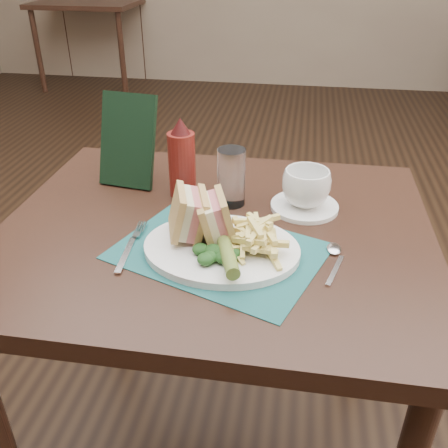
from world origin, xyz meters
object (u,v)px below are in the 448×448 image
(drinking_glass, at_px, (231,177))
(check_presenter, at_px, (128,141))
(sandwich_half_a, at_px, (177,214))
(coffee_cup, at_px, (306,188))
(table_main, at_px, (216,356))
(saucer, at_px, (304,206))
(sandwich_half_b, at_px, (204,218))
(table_bg_left, at_px, (93,44))
(plate, at_px, (221,249))
(placemat, at_px, (219,251))
(ketchup_bottle, at_px, (182,158))

(drinking_glass, relative_size, check_presenter, 0.59)
(sandwich_half_a, xyz_separation_m, coffee_cup, (0.24, 0.19, -0.02))
(table_main, height_order, drinking_glass, drinking_glass)
(saucer, relative_size, drinking_glass, 1.15)
(sandwich_half_b, bearing_deg, check_presenter, 114.12)
(table_bg_left, relative_size, plate, 3.00)
(saucer, bearing_deg, coffee_cup, 180.00)
(saucer, bearing_deg, placemat, -128.14)
(table_main, xyz_separation_m, drinking_glass, (0.02, 0.11, 0.44))
(sandwich_half_b, bearing_deg, ketchup_bottle, 95.74)
(table_main, height_order, check_presenter, check_presenter)
(table_main, distance_m, ketchup_bottle, 0.50)
(sandwich_half_a, xyz_separation_m, ketchup_bottle, (-0.04, 0.21, 0.03))
(placemat, relative_size, ketchup_bottle, 2.04)
(sandwich_half_a, bearing_deg, table_main, 35.84)
(ketchup_bottle, height_order, check_presenter, check_presenter)
(sandwich_half_a, distance_m, coffee_cup, 0.31)
(drinking_glass, height_order, ketchup_bottle, ketchup_bottle)
(sandwich_half_b, relative_size, coffee_cup, 0.88)
(table_bg_left, xyz_separation_m, check_presenter, (1.58, -3.53, 0.48))
(sandwich_half_b, xyz_separation_m, coffee_cup, (0.19, 0.19, -0.01))
(sandwich_half_b, height_order, drinking_glass, drinking_glass)
(table_bg_left, relative_size, sandwich_half_b, 9.69)
(saucer, xyz_separation_m, check_presenter, (-0.42, 0.07, 0.10))
(table_bg_left, bearing_deg, placemat, -64.10)
(check_presenter, bearing_deg, coffee_cup, -1.36)
(table_main, distance_m, sandwich_half_b, 0.45)
(placemat, height_order, sandwich_half_a, sandwich_half_a)
(plate, distance_m, coffee_cup, 0.26)
(saucer, bearing_deg, sandwich_half_a, -142.32)
(placemat, xyz_separation_m, drinking_glass, (-0.01, 0.20, 0.06))
(saucer, bearing_deg, sandwich_half_b, -134.91)
(placemat, xyz_separation_m, saucer, (0.16, 0.20, 0.00))
(sandwich_half_b, relative_size, drinking_glass, 0.71)
(table_main, height_order, sandwich_half_b, sandwich_half_b)
(saucer, distance_m, coffee_cup, 0.05)
(sandwich_half_b, relative_size, saucer, 0.62)
(plate, bearing_deg, ketchup_bottle, 121.64)
(placemat, xyz_separation_m, sandwich_half_b, (-0.03, 0.01, 0.06))
(table_bg_left, bearing_deg, sandwich_half_b, -64.40)
(saucer, relative_size, ketchup_bottle, 0.81)
(table_main, xyz_separation_m, ketchup_bottle, (-0.10, 0.13, 0.47))
(drinking_glass, height_order, check_presenter, check_presenter)
(table_bg_left, bearing_deg, saucer, -60.89)
(coffee_cup, height_order, ketchup_bottle, ketchup_bottle)
(table_bg_left, xyz_separation_m, ketchup_bottle, (1.72, -3.58, 0.47))
(table_main, height_order, placemat, placemat)
(table_main, distance_m, plate, 0.40)
(placemat, height_order, sandwich_half_b, sandwich_half_b)
(ketchup_bottle, bearing_deg, saucer, -4.90)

